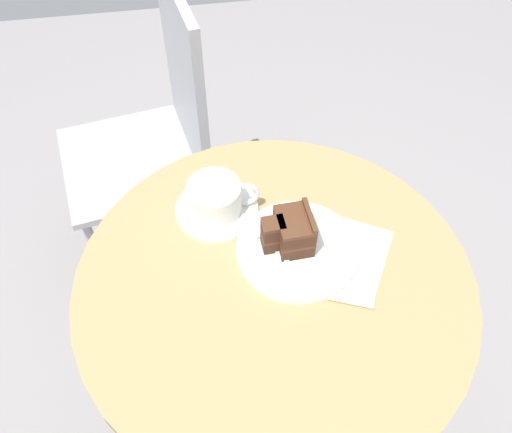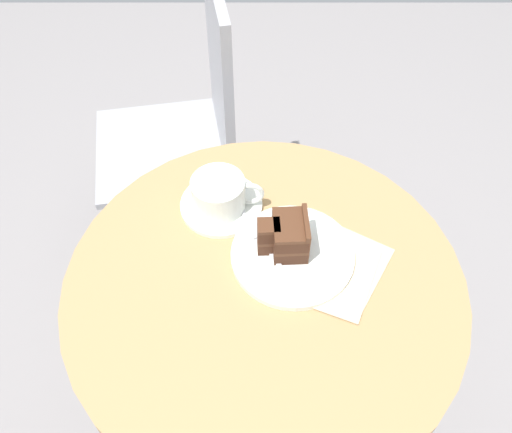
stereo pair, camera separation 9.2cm
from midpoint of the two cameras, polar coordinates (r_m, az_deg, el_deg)
ground_plane at (r=1.59m, az=-0.59°, el=-21.47°), size 4.40×4.40×0.01m
cafe_table at (r=1.02m, az=-0.87°, el=-10.86°), size 0.66×0.66×0.76m
saucer at (r=0.99m, az=-6.80°, el=0.61°), size 0.15×0.15×0.01m
coffee_cup at (r=0.95m, az=-7.05°, el=1.81°), size 0.13×0.10×0.06m
teaspoon at (r=0.97m, az=-4.40°, el=0.32°), size 0.03×0.11×0.00m
cake_plate at (r=0.92m, az=1.53°, el=-3.73°), size 0.21×0.21×0.01m
cake_slice at (r=0.90m, az=0.80°, el=-1.77°), size 0.08×0.08×0.07m
fork at (r=0.92m, az=-1.49°, el=-3.01°), size 0.08×0.14×0.00m
napkin at (r=0.92m, az=5.58°, el=-4.51°), size 0.22×0.22×0.00m
cafe_chair at (r=1.51m, az=-11.88°, el=9.13°), size 0.44×0.44×0.91m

